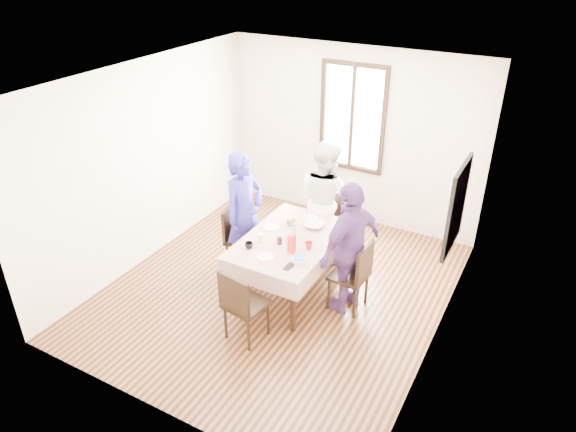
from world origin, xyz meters
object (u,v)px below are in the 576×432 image
object	(u,v)px
dining_table	(290,265)
chair_left	(244,239)
person_left	(244,214)
person_right	(349,247)
person_far	(325,200)
chair_right	(349,275)
chair_far	(324,225)
chair_near	(246,304)

from	to	relation	value
dining_table	chair_left	world-z (taller)	chair_left
dining_table	chair_left	xyz separation A→B (m)	(-0.78, 0.14, 0.08)
person_left	person_right	world-z (taller)	person_left
person_far	person_right	size ratio (longest dim) A/B	1.01
chair_right	person_left	xyz separation A→B (m)	(-1.53, 0.09, 0.39)
chair_far	person_left	size ratio (longest dim) A/B	0.54
chair_right	person_left	bearing A→B (deg)	89.46
dining_table	person_left	bearing A→B (deg)	169.71
dining_table	chair_near	bearing A→B (deg)	-90.00
person_right	person_far	bearing A→B (deg)	-124.04
chair_far	chair_right	bearing A→B (deg)	136.14
chair_near	person_right	world-z (taller)	person_right
chair_far	person_left	bearing A→B (deg)	56.19
chair_far	person_far	distance (m)	0.39
chair_right	person_left	distance (m)	1.59
dining_table	chair_left	bearing A→B (deg)	169.98
person_right	dining_table	bearing A→B (deg)	-69.31
chair_left	chair_near	xyz separation A→B (m)	(0.78, -1.15, 0.00)
chair_left	chair_far	world-z (taller)	same
chair_far	person_right	distance (m)	1.28
chair_left	person_far	size ratio (longest dim) A/B	0.54
dining_table	person_left	world-z (taller)	person_left
chair_left	person_left	bearing A→B (deg)	80.42
chair_far	person_left	xyz separation A→B (m)	(-0.76, -0.87, 0.39)
chair_left	person_left	world-z (taller)	person_left
chair_right	person_right	bearing A→B (deg)	92.88
chair_right	person_far	size ratio (longest dim) A/B	0.54
chair_far	dining_table	bearing A→B (deg)	97.20
person_left	chair_far	bearing A→B (deg)	-27.20
person_left	person_far	bearing A→B (deg)	-27.80
chair_right	chair_far	bearing A→B (deg)	41.83
dining_table	chair_near	size ratio (longest dim) A/B	1.61
chair_left	chair_near	size ratio (longest dim) A/B	1.00
person_left	person_right	xyz separation A→B (m)	(1.51, -0.09, -0.00)
chair_near	person_left	size ratio (longest dim) A/B	0.54
person_far	person_left	bearing A→B (deg)	68.64
person_far	person_right	world-z (taller)	person_far
chair_left	dining_table	bearing A→B (deg)	70.40
chair_near	chair_right	bearing A→B (deg)	62.06
person_right	chair_right	bearing A→B (deg)	107.23
chair_far	person_right	size ratio (longest dim) A/B	0.54
chair_left	chair_near	distance (m)	1.38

